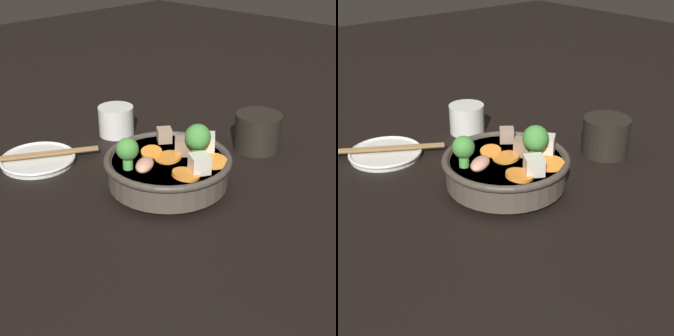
% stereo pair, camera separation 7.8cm
% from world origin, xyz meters
% --- Properties ---
extents(ground_plane, '(3.00, 3.00, 0.00)m').
position_xyz_m(ground_plane, '(0.00, 0.00, 0.00)').
color(ground_plane, black).
extents(stirfry_bowl, '(0.21, 0.21, 0.12)m').
position_xyz_m(stirfry_bowl, '(0.00, -0.00, 0.04)').
color(stirfry_bowl, '#51473D').
rests_on(stirfry_bowl, ground_plane).
extents(side_saucer, '(0.14, 0.14, 0.01)m').
position_xyz_m(side_saucer, '(-0.10, 0.24, 0.01)').
color(side_saucer, white).
rests_on(side_saucer, ground_plane).
extents(tea_cup, '(0.07, 0.07, 0.06)m').
position_xyz_m(tea_cup, '(0.09, 0.23, 0.03)').
color(tea_cup, white).
rests_on(tea_cup, ground_plane).
extents(dark_mug, '(0.11, 0.09, 0.07)m').
position_xyz_m(dark_mug, '(0.23, -0.02, 0.04)').
color(dark_mug, black).
rests_on(dark_mug, ground_plane).
extents(chopsticks_pair, '(0.20, 0.13, 0.01)m').
position_xyz_m(chopsticks_pair, '(-0.10, 0.24, 0.02)').
color(chopsticks_pair, olive).
rests_on(chopsticks_pair, side_saucer).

